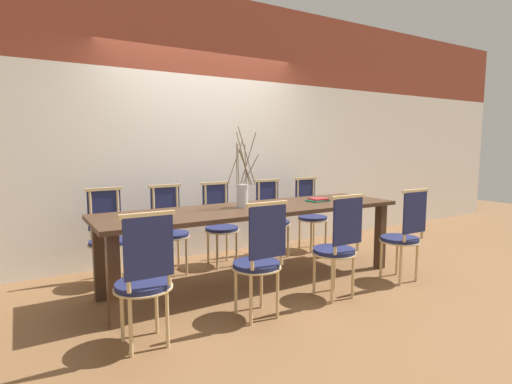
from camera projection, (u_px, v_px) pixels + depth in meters
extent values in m
plane|color=brown|center=(256.00, 282.00, 4.03)|extent=(16.00, 16.00, 0.00)
cube|color=white|center=(204.00, 167.00, 4.98)|extent=(12.00, 0.06, 2.21)
cube|color=brown|center=(202.00, 34.00, 4.79)|extent=(12.00, 0.06, 0.99)
cube|color=#422B1C|center=(256.00, 209.00, 3.94)|extent=(3.08, 0.83, 0.04)
cube|color=#422B1C|center=(114.00, 281.00, 2.99)|extent=(0.09, 0.09, 0.73)
cube|color=#422B1C|center=(380.00, 236.00, 4.46)|extent=(0.09, 0.09, 0.73)
cube|color=#422B1C|center=(99.00, 260.00, 3.52)|extent=(0.09, 0.09, 0.73)
cube|color=#422B1C|center=(341.00, 227.00, 4.99)|extent=(0.09, 0.09, 0.73)
cylinder|color=#1E234C|center=(143.00, 284.00, 2.72)|extent=(0.38, 0.38, 0.04)
cylinder|color=tan|center=(143.00, 288.00, 2.72)|extent=(0.40, 0.40, 0.01)
cylinder|color=tan|center=(122.00, 313.00, 2.79)|extent=(0.03, 0.03, 0.41)
cylinder|color=tan|center=(156.00, 306.00, 2.91)|extent=(0.03, 0.03, 0.41)
cylinder|color=tan|center=(131.00, 327.00, 2.58)|extent=(0.03, 0.03, 0.41)
cylinder|color=tan|center=(167.00, 318.00, 2.70)|extent=(0.03, 0.03, 0.41)
cylinder|color=tan|center=(128.00, 254.00, 2.48)|extent=(0.03, 0.03, 0.50)
cylinder|color=tan|center=(169.00, 248.00, 2.62)|extent=(0.03, 0.03, 0.50)
cube|color=#1E234C|center=(149.00, 247.00, 2.54)|extent=(0.32, 0.02, 0.40)
cube|color=tan|center=(148.00, 215.00, 2.52)|extent=(0.36, 0.03, 0.03)
cylinder|color=#1E234C|center=(256.00, 264.00, 3.18)|extent=(0.38, 0.38, 0.04)
cylinder|color=tan|center=(256.00, 267.00, 3.18)|extent=(0.40, 0.40, 0.01)
cylinder|color=tan|center=(236.00, 289.00, 3.25)|extent=(0.03, 0.03, 0.41)
cylinder|color=tan|center=(261.00, 284.00, 3.37)|extent=(0.03, 0.03, 0.41)
cylinder|color=tan|center=(251.00, 299.00, 3.04)|extent=(0.03, 0.03, 0.41)
cylinder|color=tan|center=(277.00, 293.00, 3.16)|extent=(0.03, 0.03, 0.41)
cylinder|color=tan|center=(252.00, 237.00, 2.94)|extent=(0.03, 0.03, 0.50)
cylinder|color=tan|center=(282.00, 233.00, 3.08)|extent=(0.03, 0.03, 0.50)
cube|color=#1E234C|center=(268.00, 232.00, 3.00)|extent=(0.32, 0.02, 0.40)
cube|color=tan|center=(267.00, 204.00, 2.98)|extent=(0.36, 0.03, 0.03)
cylinder|color=#1E234C|center=(334.00, 250.00, 3.60)|extent=(0.38, 0.38, 0.04)
cylinder|color=tan|center=(334.00, 253.00, 3.60)|extent=(0.40, 0.40, 0.01)
cylinder|color=tan|center=(314.00, 273.00, 3.66)|extent=(0.03, 0.03, 0.41)
cylinder|color=tan|center=(334.00, 269.00, 3.79)|extent=(0.03, 0.03, 0.41)
cylinder|color=tan|center=(332.00, 281.00, 3.45)|extent=(0.03, 0.03, 0.41)
cylinder|color=tan|center=(353.00, 276.00, 3.58)|extent=(0.03, 0.03, 0.41)
cylinder|color=tan|center=(336.00, 226.00, 3.36)|extent=(0.03, 0.03, 0.50)
cylinder|color=tan|center=(358.00, 223.00, 3.50)|extent=(0.03, 0.03, 0.50)
cube|color=#1E234C|center=(348.00, 221.00, 3.42)|extent=(0.32, 0.02, 0.40)
cube|color=tan|center=(348.00, 197.00, 3.40)|extent=(0.36, 0.03, 0.03)
cylinder|color=#1E234C|center=(400.00, 239.00, 4.05)|extent=(0.38, 0.38, 0.04)
cylinder|color=tan|center=(400.00, 241.00, 4.05)|extent=(0.40, 0.40, 0.01)
cylinder|color=tan|center=(381.00, 259.00, 4.11)|extent=(0.03, 0.03, 0.41)
cylinder|color=tan|center=(397.00, 256.00, 4.24)|extent=(0.03, 0.03, 0.41)
cylinder|color=tan|center=(401.00, 265.00, 3.90)|extent=(0.03, 0.03, 0.41)
cylinder|color=tan|center=(417.00, 261.00, 4.03)|extent=(0.03, 0.03, 0.41)
cylinder|color=tan|center=(405.00, 216.00, 3.81)|extent=(0.03, 0.03, 0.50)
cylinder|color=tan|center=(423.00, 214.00, 3.95)|extent=(0.03, 0.03, 0.50)
cube|color=#1E234C|center=(415.00, 213.00, 3.87)|extent=(0.32, 0.02, 0.40)
cube|color=tan|center=(415.00, 191.00, 3.85)|extent=(0.36, 0.03, 0.03)
cylinder|color=#1E234C|center=(109.00, 242.00, 3.92)|extent=(0.38, 0.38, 0.04)
cylinder|color=tan|center=(109.00, 244.00, 3.93)|extent=(0.40, 0.40, 0.01)
cylinder|color=tan|center=(125.00, 265.00, 3.91)|extent=(0.03, 0.03, 0.41)
cylinder|color=tan|center=(99.00, 269.00, 3.78)|extent=(0.03, 0.03, 0.41)
cylinder|color=tan|center=(120.00, 259.00, 4.12)|extent=(0.03, 0.03, 0.41)
cylinder|color=tan|center=(95.00, 263.00, 3.99)|extent=(0.03, 0.03, 0.41)
cylinder|color=tan|center=(118.00, 211.00, 4.10)|extent=(0.03, 0.03, 0.50)
cylinder|color=tan|center=(91.00, 214.00, 3.96)|extent=(0.03, 0.03, 0.50)
cube|color=#1E234C|center=(104.00, 210.00, 4.03)|extent=(0.32, 0.02, 0.40)
cube|color=tan|center=(104.00, 189.00, 4.00)|extent=(0.36, 0.03, 0.03)
cylinder|color=#1E234C|center=(171.00, 234.00, 4.25)|extent=(0.38, 0.38, 0.04)
cylinder|color=tan|center=(171.00, 237.00, 4.25)|extent=(0.40, 0.40, 0.01)
cylinder|color=tan|center=(187.00, 256.00, 4.23)|extent=(0.03, 0.03, 0.41)
cylinder|color=tan|center=(164.00, 259.00, 4.11)|extent=(0.03, 0.03, 0.41)
cylinder|color=tan|center=(178.00, 251.00, 4.44)|extent=(0.03, 0.03, 0.41)
cylinder|color=tan|center=(157.00, 254.00, 4.31)|extent=(0.03, 0.03, 0.41)
cylinder|color=tan|center=(177.00, 207.00, 4.42)|extent=(0.03, 0.03, 0.50)
cylinder|color=tan|center=(154.00, 208.00, 4.28)|extent=(0.03, 0.03, 0.50)
cube|color=#1E234C|center=(165.00, 205.00, 4.35)|extent=(0.32, 0.02, 0.40)
cube|color=tan|center=(165.00, 186.00, 4.32)|extent=(0.36, 0.03, 0.03)
cylinder|color=#1E234C|center=(222.00, 228.00, 4.55)|extent=(0.38, 0.38, 0.04)
cylinder|color=tan|center=(222.00, 230.00, 4.56)|extent=(0.40, 0.40, 0.01)
cylinder|color=tan|center=(237.00, 248.00, 4.54)|extent=(0.03, 0.03, 0.41)
cylinder|color=tan|center=(217.00, 251.00, 4.41)|extent=(0.03, 0.03, 0.41)
cylinder|color=tan|center=(227.00, 244.00, 4.75)|extent=(0.03, 0.03, 0.41)
cylinder|color=tan|center=(208.00, 247.00, 4.62)|extent=(0.03, 0.03, 0.41)
cylinder|color=tan|center=(226.00, 203.00, 4.73)|extent=(0.03, 0.03, 0.50)
cylinder|color=tan|center=(205.00, 204.00, 4.59)|extent=(0.03, 0.03, 0.50)
cube|color=#1E234C|center=(215.00, 201.00, 4.66)|extent=(0.32, 0.02, 0.40)
cube|color=tan|center=(215.00, 183.00, 4.63)|extent=(0.36, 0.03, 0.03)
cylinder|color=#1E234C|center=(274.00, 222.00, 4.92)|extent=(0.38, 0.38, 0.04)
cylinder|color=tan|center=(274.00, 224.00, 4.92)|extent=(0.40, 0.40, 0.01)
cylinder|color=tan|center=(288.00, 241.00, 4.91)|extent=(0.03, 0.03, 0.41)
cylinder|color=tan|center=(271.00, 243.00, 4.78)|extent=(0.03, 0.03, 0.41)
cylinder|color=tan|center=(277.00, 237.00, 5.11)|extent=(0.03, 0.03, 0.41)
cylinder|color=tan|center=(261.00, 239.00, 4.99)|extent=(0.03, 0.03, 0.41)
cylinder|color=tan|center=(276.00, 198.00, 5.09)|extent=(0.03, 0.03, 0.50)
cylinder|color=tan|center=(259.00, 200.00, 4.96)|extent=(0.03, 0.03, 0.50)
cube|color=#1E234C|center=(267.00, 197.00, 5.03)|extent=(0.32, 0.02, 0.40)
cube|color=tan|center=(268.00, 180.00, 5.00)|extent=(0.36, 0.03, 0.03)
cylinder|color=#1E234C|center=(313.00, 218.00, 5.23)|extent=(0.38, 0.38, 0.04)
cylinder|color=tan|center=(313.00, 219.00, 5.23)|extent=(0.40, 0.40, 0.01)
cylinder|color=tan|center=(326.00, 235.00, 5.21)|extent=(0.03, 0.03, 0.41)
cylinder|color=tan|center=(311.00, 237.00, 5.09)|extent=(0.03, 0.03, 0.41)
cylinder|color=tan|center=(314.00, 232.00, 5.42)|extent=(0.03, 0.03, 0.41)
cylinder|color=tan|center=(299.00, 234.00, 5.30)|extent=(0.03, 0.03, 0.41)
cylinder|color=tan|center=(313.00, 195.00, 5.40)|extent=(0.03, 0.03, 0.50)
cylinder|color=tan|center=(298.00, 197.00, 5.27)|extent=(0.03, 0.03, 0.50)
cube|color=#1E234C|center=(305.00, 194.00, 5.34)|extent=(0.32, 0.02, 0.40)
cube|color=tan|center=(306.00, 178.00, 5.31)|extent=(0.36, 0.03, 0.03)
cylinder|color=silver|center=(242.00, 196.00, 3.92)|extent=(0.12, 0.12, 0.22)
cylinder|color=brown|center=(245.00, 167.00, 3.82)|extent=(0.15, 0.02, 0.35)
cylinder|color=brown|center=(245.00, 168.00, 3.84)|extent=(0.11, 0.01, 0.34)
cylinder|color=brown|center=(248.00, 158.00, 3.95)|extent=(0.08, 0.19, 0.51)
cylinder|color=brown|center=(245.00, 165.00, 3.88)|extent=(0.05, 0.06, 0.39)
cylinder|color=brown|center=(251.00, 169.00, 3.96)|extent=(0.05, 0.22, 0.30)
cylinder|color=brown|center=(238.00, 164.00, 3.87)|extent=(0.04, 0.09, 0.40)
cylinder|color=brown|center=(243.00, 159.00, 3.81)|extent=(0.13, 0.05, 0.51)
cylinder|color=brown|center=(235.00, 162.00, 3.95)|extent=(0.21, 0.06, 0.44)
cylinder|color=brown|center=(247.00, 156.00, 3.79)|extent=(0.19, 0.01, 0.56)
cylinder|color=brown|center=(237.00, 164.00, 3.88)|extent=(0.06, 0.11, 0.41)
cube|color=#1E6B4C|center=(318.00, 201.00, 4.35)|extent=(0.25, 0.19, 0.02)
cube|color=maroon|center=(318.00, 199.00, 4.35)|extent=(0.19, 0.16, 0.02)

